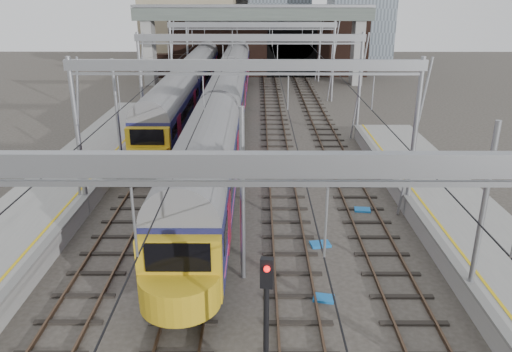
{
  "coord_description": "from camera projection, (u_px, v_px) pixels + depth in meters",
  "views": [
    {
      "loc": [
        0.58,
        -15.39,
        10.87
      ],
      "look_at": [
        0.49,
        7.24,
        2.4
      ],
      "focal_mm": 35.0,
      "sensor_mm": 36.0,
      "label": 1
    }
  ],
  "objects": [
    {
      "name": "train_second",
      "position": [
        203.0,
        65.0,
        59.11
      ],
      "size": [
        2.72,
        63.01,
        4.71
      ],
      "color": "black",
      "rests_on": "ground"
    },
    {
      "name": "retaining_wall",
      "position": [
        264.0,
        43.0,
        65.33
      ],
      "size": [
        28.0,
        2.75,
        9.0
      ],
      "color": "black",
      "rests_on": "ground"
    },
    {
      "name": "overhead_line",
      "position": [
        250.0,
        53.0,
        36.05
      ],
      "size": [
        16.8,
        80.0,
        8.0
      ],
      "color": "gray",
      "rests_on": "ground"
    },
    {
      "name": "equip_cover_b",
      "position": [
        320.0,
        244.0,
        22.59
      ],
      "size": [
        0.98,
        0.77,
        0.1
      ],
      "primitive_type": "cube",
      "rotation": [
        0.0,
        0.0,
        0.18
      ],
      "color": "#1865B5",
      "rests_on": "ground"
    },
    {
      "name": "overbridge",
      "position": [
        253.0,
        22.0,
        58.76
      ],
      "size": [
        28.0,
        3.0,
        9.25
      ],
      "color": "gray",
      "rests_on": "ground"
    },
    {
      "name": "train_main",
      "position": [
        231.0,
        83.0,
        47.51
      ],
      "size": [
        2.9,
        67.0,
        4.95
      ],
      "color": "black",
      "rests_on": "ground"
    },
    {
      "name": "ground",
      "position": [
        242.0,
        307.0,
        18.23
      ],
      "size": [
        160.0,
        160.0,
        0.0
      ],
      "primitive_type": "plane",
      "color": "#38332D",
      "rests_on": "ground"
    },
    {
      "name": "tracks",
      "position": [
        249.0,
        168.0,
        32.27
      ],
      "size": [
        14.4,
        80.0,
        0.22
      ],
      "color": "#4C3828",
      "rests_on": "ground"
    },
    {
      "name": "equip_cover_a",
      "position": [
        324.0,
        298.0,
        18.65
      ],
      "size": [
        0.88,
        0.7,
        0.09
      ],
      "primitive_type": "cube",
      "rotation": [
        0.0,
        0.0,
        -0.2
      ],
      "color": "#1865B5",
      "rests_on": "ground"
    },
    {
      "name": "signal_near_centre",
      "position": [
        266.0,
        312.0,
        13.1
      ],
      "size": [
        0.35,
        0.46,
        4.6
      ],
      "rotation": [
        0.0,
        0.0,
        -0.16
      ],
      "color": "black",
      "rests_on": "ground"
    },
    {
      "name": "equip_cover_c",
      "position": [
        362.0,
        210.0,
        26.14
      ],
      "size": [
        0.89,
        0.68,
        0.1
      ],
      "primitive_type": "cube",
      "rotation": [
        0.0,
        0.0,
        -0.12
      ],
      "color": "#1865B5",
      "rests_on": "ground"
    }
  ]
}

